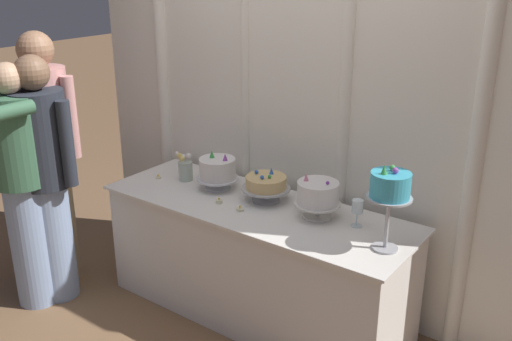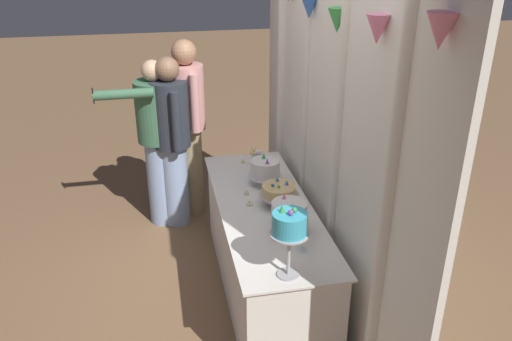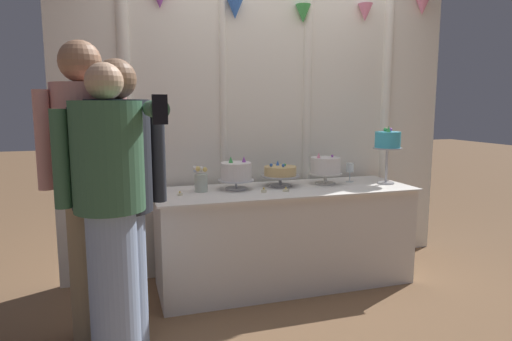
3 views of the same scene
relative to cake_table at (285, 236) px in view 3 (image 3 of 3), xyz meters
name	(u,v)px [view 3 (image 3 of 3)]	position (x,y,z in m)	size (l,w,h in m)	color
ground_plane	(289,287)	(0.00, -0.10, -0.38)	(24.00, 24.00, 0.00)	#846042
draped_curtain	(267,113)	(0.00, 0.43, 0.95)	(3.37, 0.15, 2.60)	white
cake_table	(285,236)	(0.00, 0.00, 0.00)	(2.00, 0.69, 0.76)	white
cake_display_leftmost	(236,172)	(-0.37, 0.08, 0.51)	(0.28, 0.28, 0.25)	silver
cake_display_midleft	(281,172)	(0.00, 0.11, 0.49)	(0.31, 0.31, 0.20)	#B2B2B7
cake_display_midright	(325,167)	(0.38, 0.08, 0.52)	(0.27, 0.27, 0.26)	silver
cake_display_rightmost	(388,142)	(0.87, -0.05, 0.72)	(0.23, 0.23, 0.47)	#B2B2B7
wine_glass	(350,168)	(0.62, 0.11, 0.49)	(0.06, 0.06, 0.16)	silver
flower_vase	(201,181)	(-0.64, 0.07, 0.46)	(0.11, 0.12, 0.20)	#B2C1B2
tealight_far_left	(180,194)	(-0.81, -0.02, 0.39)	(0.04, 0.04, 0.03)	beige
tealight_near_left	(264,191)	(-0.21, -0.10, 0.39)	(0.04, 0.04, 0.04)	beige
tealight_near_right	(286,190)	(-0.04, -0.11, 0.39)	(0.05, 0.05, 0.03)	beige
guest_man_pink_jacket	(86,181)	(-1.40, -0.45, 0.59)	(0.49, 0.42, 1.75)	#9E8966
guest_girl_blue_dress	(110,206)	(-1.27, -0.75, 0.50)	(0.53, 0.69, 1.61)	#93ADD6
guest_man_dark_suit	(121,197)	(-1.21, -0.62, 0.51)	(0.50, 0.40, 1.64)	#93ADD6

